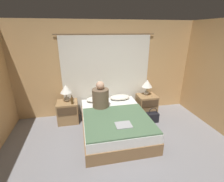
{
  "coord_description": "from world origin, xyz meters",
  "views": [
    {
      "loc": [
        -0.72,
        -2.22,
        2.26
      ],
      "look_at": [
        0.0,
        1.25,
        0.92
      ],
      "focal_mm": 26.0,
      "sensor_mm": 36.0,
      "label": 1
    }
  ],
  "objects_px": {
    "lamp_right": "(147,85)",
    "beer_bottle_on_left_stand": "(72,101)",
    "nightstand_right": "(146,104)",
    "pillow_left": "(97,99)",
    "lamp_left": "(66,90)",
    "handbag_on_floor": "(152,117)",
    "laptop_on_bed": "(123,125)",
    "nightstand_left": "(68,112)",
    "person_left_in_bed": "(101,97)",
    "bed": "(115,123)",
    "pillow_right": "(120,97)"
  },
  "relations": [
    {
      "from": "lamp_right",
      "to": "beer_bottle_on_left_stand",
      "type": "xyz_separation_m",
      "value": [
        -2.02,
        -0.2,
        -0.21
      ]
    },
    {
      "from": "nightstand_right",
      "to": "pillow_left",
      "type": "relative_size",
      "value": 1.01
    },
    {
      "from": "lamp_right",
      "to": "lamp_left",
      "type": "bearing_deg",
      "value": 180.0
    },
    {
      "from": "beer_bottle_on_left_stand",
      "to": "handbag_on_floor",
      "type": "distance_m",
      "value": 2.09
    },
    {
      "from": "laptop_on_bed",
      "to": "handbag_on_floor",
      "type": "distance_m",
      "value": 1.32
    },
    {
      "from": "nightstand_right",
      "to": "pillow_left",
      "type": "distance_m",
      "value": 1.42
    },
    {
      "from": "beer_bottle_on_left_stand",
      "to": "laptop_on_bed",
      "type": "distance_m",
      "value": 1.49
    },
    {
      "from": "nightstand_left",
      "to": "person_left_in_bed",
      "type": "height_order",
      "value": "person_left_in_bed"
    },
    {
      "from": "lamp_right",
      "to": "handbag_on_floor",
      "type": "distance_m",
      "value": 0.89
    },
    {
      "from": "lamp_right",
      "to": "handbag_on_floor",
      "type": "height_order",
      "value": "lamp_right"
    },
    {
      "from": "person_left_in_bed",
      "to": "lamp_left",
      "type": "bearing_deg",
      "value": 156.43
    },
    {
      "from": "pillow_left",
      "to": "laptop_on_bed",
      "type": "bearing_deg",
      "value": -73.97
    },
    {
      "from": "bed",
      "to": "nightstand_right",
      "type": "bearing_deg",
      "value": 32.47
    },
    {
      "from": "pillow_right",
      "to": "person_left_in_bed",
      "type": "xyz_separation_m",
      "value": [
        -0.58,
        -0.38,
        0.21
      ]
    },
    {
      "from": "nightstand_right",
      "to": "laptop_on_bed",
      "type": "bearing_deg",
      "value": -129.74
    },
    {
      "from": "lamp_right",
      "to": "handbag_on_floor",
      "type": "xyz_separation_m",
      "value": [
        -0.02,
        -0.52,
        -0.72
      ]
    },
    {
      "from": "bed",
      "to": "lamp_left",
      "type": "distance_m",
      "value": 1.45
    },
    {
      "from": "pillow_right",
      "to": "lamp_left",
      "type": "bearing_deg",
      "value": -178.93
    },
    {
      "from": "nightstand_left",
      "to": "pillow_left",
      "type": "bearing_deg",
      "value": 6.76
    },
    {
      "from": "person_left_in_bed",
      "to": "nightstand_right",
      "type": "bearing_deg",
      "value": 12.32
    },
    {
      "from": "laptop_on_bed",
      "to": "handbag_on_floor",
      "type": "xyz_separation_m",
      "value": [
        1.0,
        0.77,
        -0.37
      ]
    },
    {
      "from": "beer_bottle_on_left_stand",
      "to": "lamp_right",
      "type": "bearing_deg",
      "value": 5.56
    },
    {
      "from": "nightstand_left",
      "to": "lamp_right",
      "type": "bearing_deg",
      "value": 1.69
    },
    {
      "from": "beer_bottle_on_left_stand",
      "to": "handbag_on_floor",
      "type": "bearing_deg",
      "value": -9.26
    },
    {
      "from": "person_left_in_bed",
      "to": "laptop_on_bed",
      "type": "height_order",
      "value": "person_left_in_bed"
    },
    {
      "from": "nightstand_right",
      "to": "beer_bottle_on_left_stand",
      "type": "height_order",
      "value": "beer_bottle_on_left_stand"
    },
    {
      "from": "pillow_left",
      "to": "nightstand_right",
      "type": "bearing_deg",
      "value": -3.67
    },
    {
      "from": "nightstand_left",
      "to": "handbag_on_floor",
      "type": "height_order",
      "value": "nightstand_left"
    },
    {
      "from": "pillow_left",
      "to": "beer_bottle_on_left_stand",
      "type": "relative_size",
      "value": 2.42
    },
    {
      "from": "lamp_left",
      "to": "pillow_left",
      "type": "distance_m",
      "value": 0.82
    },
    {
      "from": "person_left_in_bed",
      "to": "handbag_on_floor",
      "type": "bearing_deg",
      "value": -7.17
    },
    {
      "from": "pillow_left",
      "to": "handbag_on_floor",
      "type": "relative_size",
      "value": 1.37
    },
    {
      "from": "lamp_left",
      "to": "lamp_right",
      "type": "bearing_deg",
      "value": 0.0
    },
    {
      "from": "nightstand_left",
      "to": "person_left_in_bed",
      "type": "distance_m",
      "value": 0.98
    },
    {
      "from": "pillow_left",
      "to": "pillow_right",
      "type": "height_order",
      "value": "same"
    },
    {
      "from": "nightstand_left",
      "to": "lamp_right",
      "type": "relative_size",
      "value": 1.26
    },
    {
      "from": "beer_bottle_on_left_stand",
      "to": "laptop_on_bed",
      "type": "xyz_separation_m",
      "value": [
        1.0,
        -1.1,
        -0.14
      ]
    },
    {
      "from": "lamp_left",
      "to": "handbag_on_floor",
      "type": "xyz_separation_m",
      "value": [
        2.14,
        -0.52,
        -0.72
      ]
    },
    {
      "from": "handbag_on_floor",
      "to": "laptop_on_bed",
      "type": "bearing_deg",
      "value": -142.5
    },
    {
      "from": "beer_bottle_on_left_stand",
      "to": "pillow_right",
      "type": "bearing_deg",
      "value": 10.01
    },
    {
      "from": "nightstand_right",
      "to": "handbag_on_floor",
      "type": "relative_size",
      "value": 1.38
    },
    {
      "from": "nightstand_right",
      "to": "beer_bottle_on_left_stand",
      "type": "xyz_separation_m",
      "value": [
        -2.02,
        -0.13,
        0.36
      ]
    },
    {
      "from": "nightstand_left",
      "to": "lamp_left",
      "type": "xyz_separation_m",
      "value": [
        0.0,
        0.06,
        0.57
      ]
    },
    {
      "from": "nightstand_left",
      "to": "handbag_on_floor",
      "type": "distance_m",
      "value": 2.19
    },
    {
      "from": "laptop_on_bed",
      "to": "handbag_on_floor",
      "type": "bearing_deg",
      "value": 37.5
    },
    {
      "from": "pillow_right",
      "to": "handbag_on_floor",
      "type": "bearing_deg",
      "value": -36.59
    },
    {
      "from": "lamp_right",
      "to": "bed",
      "type": "bearing_deg",
      "value": -145.18
    },
    {
      "from": "lamp_right",
      "to": "person_left_in_bed",
      "type": "bearing_deg",
      "value": -165.11
    },
    {
      "from": "pillow_right",
      "to": "pillow_left",
      "type": "bearing_deg",
      "value": 180.0
    },
    {
      "from": "pillow_right",
      "to": "beer_bottle_on_left_stand",
      "type": "relative_size",
      "value": 2.42
    }
  ]
}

